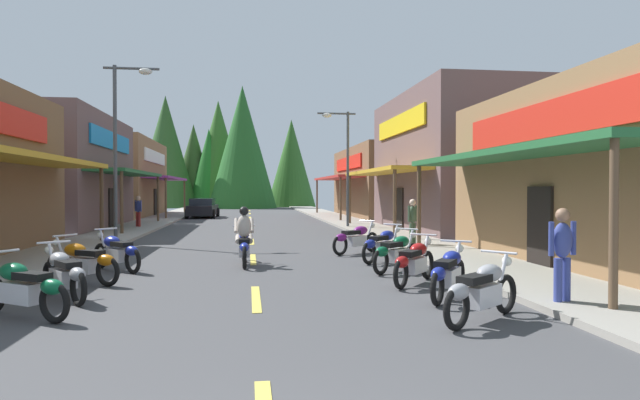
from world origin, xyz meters
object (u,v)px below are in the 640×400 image
motorcycle_parked_left_3 (117,251)px  pedestrian_browsing (413,219)px  streetlamp_left (123,129)px  pedestrian_by_shop (138,210)px  parked_car_curbside (203,208)px  motorcycle_parked_right_0 (482,290)px  motorcycle_parked_right_5 (356,238)px  motorcycle_parked_right_3 (397,252)px  motorcycle_parked_left_0 (23,287)px  streetlamp_right (342,153)px  rider_cruising_lead (244,241)px  motorcycle_parked_left_1 (64,273)px  pedestrian_waiting (562,250)px  motorcycle_parked_right_4 (383,244)px  motorcycle_parked_left_2 (83,261)px  motorcycle_parked_right_2 (414,261)px  motorcycle_parked_right_1 (449,272)px

motorcycle_parked_left_3 → pedestrian_browsing: 9.97m
streetlamp_left → pedestrian_by_shop: size_ratio=3.87×
parked_car_curbside → motorcycle_parked_right_0: bearing=-165.2°
streetlamp_left → motorcycle_parked_left_3: 7.96m
motorcycle_parked_right_5 → motorcycle_parked_right_3: bearing=-122.9°
motorcycle_parked_left_0 → pedestrian_by_shop: pedestrian_by_shop is taller
streetlamp_right → motorcycle_parked_right_0: (-1.34, -19.67, -3.46)m
pedestrian_browsing → parked_car_curbside: 23.33m
streetlamp_left → rider_cruising_lead: (4.48, -6.28, -3.60)m
motorcycle_parked_left_0 → motorcycle_parked_left_1: (0.15, 1.38, 0.00)m
pedestrian_waiting → parked_car_curbside: bearing=2.6°
motorcycle_parked_right_5 → motorcycle_parked_left_0: same height
parked_car_curbside → motorcycle_parked_left_3: bearing=-177.1°
streetlamp_right → motorcycle_parked_right_3: streetlamp_right is taller
streetlamp_right → rider_cruising_lead: (-4.96, -13.02, -3.30)m
motorcycle_parked_right_4 → motorcycle_parked_left_2: (-7.23, -2.59, 0.00)m
pedestrian_by_shop → pedestrian_waiting: 22.93m
motorcycle_parked_right_4 → motorcycle_parked_left_0: same height
motorcycle_parked_left_0 → pedestrian_waiting: pedestrian_waiting is taller
motorcycle_parked_right_0 → motorcycle_parked_right_2: size_ratio=1.03×
streetlamp_right → motorcycle_parked_right_2: size_ratio=3.54×
motorcycle_parked_left_2 → parked_car_curbside: (0.22, 27.71, 0.20)m
motorcycle_parked_right_0 → pedestrian_by_shop: (-9.14, 20.90, 0.50)m
motorcycle_parked_right_5 → parked_car_curbside: bearing=69.2°
motorcycle_parked_right_0 → motorcycle_parked_left_1: same height
motorcycle_parked_left_2 → rider_cruising_lead: size_ratio=0.86×
motorcycle_parked_right_1 → motorcycle_parked_right_4: bearing=35.4°
streetlamp_left → motorcycle_parked_right_5: bearing=-27.4°
pedestrian_waiting → rider_cruising_lead: bearing=29.5°
pedestrian_by_shop → streetlamp_right: bearing=-50.2°
motorcycle_parked_right_5 → pedestrian_by_shop: size_ratio=1.04×
motorcycle_parked_right_0 → motorcycle_parked_right_5: same height
motorcycle_parked_right_0 → motorcycle_parked_right_4: same height
motorcycle_parked_right_2 → pedestrian_by_shop: pedestrian_by_shop is taller
motorcycle_parked_right_4 → pedestrian_waiting: 6.34m
streetlamp_right → motorcycle_parked_right_3: bearing=-94.8°
motorcycle_parked_right_0 → motorcycle_parked_left_3: (-6.73, 6.06, 0.00)m
motorcycle_parked_right_4 → pedestrian_waiting: bearing=-120.5°
motorcycle_parked_left_2 → pedestrian_by_shop: (-2.14, 16.64, 0.50)m
motorcycle_parked_left_2 → pedestrian_browsing: pedestrian_browsing is taller
motorcycle_parked_left_0 → pedestrian_by_shop: size_ratio=1.07×
motorcycle_parked_left_2 → rider_cruising_lead: (3.39, 2.40, 0.17)m
motorcycle_parked_right_2 → motorcycle_parked_right_4: 3.57m
motorcycle_parked_right_5 → motorcycle_parked_left_0: bearing=-168.6°
motorcycle_parked_right_3 → motorcycle_parked_left_0: 8.09m
rider_cruising_lead → motorcycle_parked_right_4: bearing=-88.2°
motorcycle_parked_right_3 → motorcycle_parked_left_2: 7.16m
motorcycle_parked_left_0 → motorcycle_parked_left_1: bearing=-62.4°
streetlamp_left → pedestrian_waiting: size_ratio=3.89×
motorcycle_parked_left_3 → pedestrian_waiting: bearing=-164.7°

